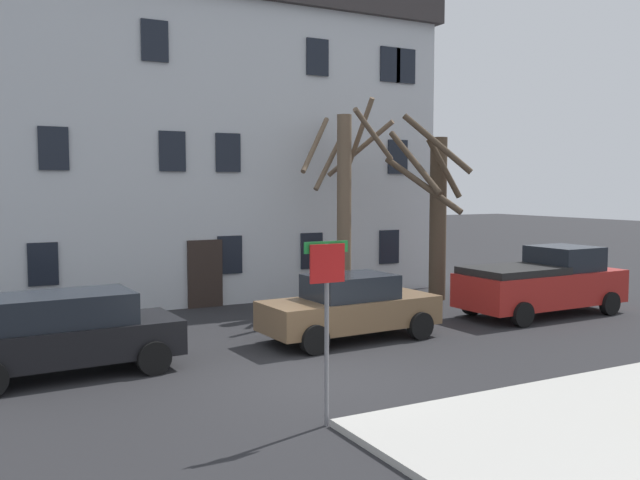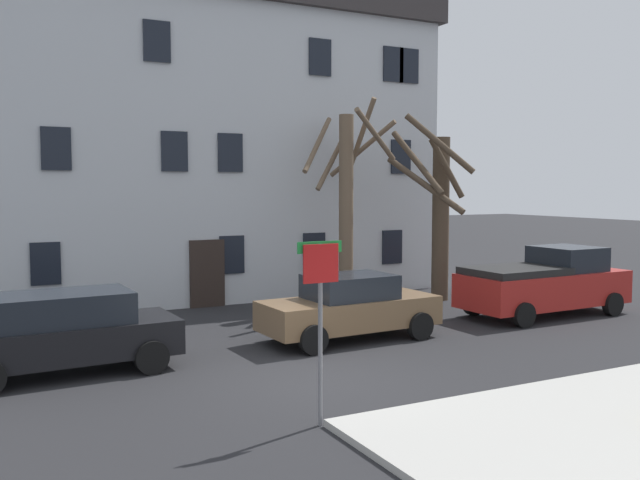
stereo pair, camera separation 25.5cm
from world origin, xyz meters
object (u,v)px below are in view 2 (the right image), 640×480
Objects in this scene: car_black_wagon at (63,331)px; tree_bare_near at (347,197)px; building_main at (192,128)px; pickup_truck_red at (545,283)px; street_sign_pole at (320,298)px; car_brown_sedan at (350,307)px; tree_bare_mid at (439,209)px.

tree_bare_near is at bearing 25.57° from car_black_wagon.
pickup_truck_red is at bearing -53.92° from building_main.
tree_bare_near is at bearing 58.38° from street_sign_pole.
car_black_wagon is at bearing -119.32° from building_main.
car_black_wagon is 6.06m from street_sign_pole.
car_brown_sedan is at bearing -178.62° from pickup_truck_red.
tree_bare_near is 2.23× the size of street_sign_pole.
tree_bare_near is at bearing 169.49° from tree_bare_mid.
tree_bare_near is 1.25× the size of pickup_truck_red.
street_sign_pole is (-3.39, -5.01, 1.22)m from car_brown_sedan.
street_sign_pole reaches higher than pickup_truck_red.
tree_bare_mid is 12.77m from car_black_wagon.
pickup_truck_red is (4.30, -4.10, -2.45)m from tree_bare_near.
pickup_truck_red is (13.22, 0.16, 0.09)m from car_black_wagon.
car_black_wagon is 6.60m from car_brown_sedan.
car_brown_sedan is 1.55× the size of street_sign_pole.
tree_bare_mid is at bearing 17.04° from car_black_wagon.
street_sign_pole is at bearing -57.37° from car_black_wagon.
car_black_wagon is 1.54× the size of street_sign_pole.
building_main is 3.13× the size of pickup_truck_red.
building_main is 16.04m from street_sign_pole.
building_main reaches higher than tree_bare_mid.
tree_bare_near is at bearing 61.42° from car_brown_sedan.
tree_bare_near is 1.07× the size of tree_bare_mid.
building_main is 5.60× the size of street_sign_pole.
building_main reaches higher than car_brown_sedan.
street_sign_pole reaches higher than car_brown_sedan.
car_brown_sedan is at bearing 55.94° from street_sign_pole.
building_main is at bearing 94.37° from car_brown_sedan.
tree_bare_near is at bearing 136.36° from pickup_truck_red.
building_main is at bearing 126.08° from pickup_truck_red.
building_main is 2.69× the size of tree_bare_mid.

